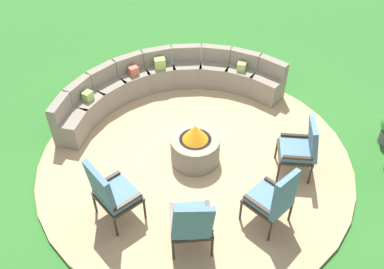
# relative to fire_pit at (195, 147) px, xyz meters

# --- Properties ---
(ground_plane) EXTENTS (24.00, 24.00, 0.00)m
(ground_plane) POSITION_rel_fire_pit_xyz_m (0.00, 0.00, -0.35)
(ground_plane) COLOR #2D6B28
(patio_circle) EXTENTS (5.24, 5.24, 0.06)m
(patio_circle) POSITION_rel_fire_pit_xyz_m (0.00, 0.00, -0.32)
(patio_circle) COLOR tan
(patio_circle) RESTS_ON ground_plane
(fire_pit) EXTENTS (0.81, 0.81, 0.75)m
(fire_pit) POSITION_rel_fire_pit_xyz_m (0.00, 0.00, 0.00)
(fire_pit) COLOR gray
(fire_pit) RESTS_ON patio_circle
(curved_stone_bench) EXTENTS (4.42, 1.73, 0.79)m
(curved_stone_bench) POSITION_rel_fire_pit_xyz_m (-0.10, 1.79, 0.03)
(curved_stone_bench) COLOR gray
(curved_stone_bench) RESTS_ON patio_circle
(lounge_chair_front_left) EXTENTS (0.75, 0.78, 1.14)m
(lounge_chair_front_left) POSITION_rel_fire_pit_xyz_m (-1.46, -0.85, 0.29)
(lounge_chair_front_left) COLOR #2D2319
(lounge_chair_front_left) RESTS_ON patio_circle
(lounge_chair_front_right) EXTENTS (0.66, 0.68, 1.05)m
(lounge_chair_front_right) POSITION_rel_fire_pit_xyz_m (-0.50, -1.60, 0.25)
(lounge_chair_front_right) COLOR #2D2319
(lounge_chair_front_right) RESTS_ON patio_circle
(lounge_chair_back_left) EXTENTS (0.73, 0.77, 1.09)m
(lounge_chair_back_left) POSITION_rel_fire_pit_xyz_m (0.69, -1.53, 0.26)
(lounge_chair_back_left) COLOR #2D2319
(lounge_chair_back_left) RESTS_ON patio_circle
(lounge_chair_back_right) EXTENTS (0.72, 0.72, 1.02)m
(lounge_chair_back_right) POSITION_rel_fire_pit_xyz_m (1.53, -0.68, 0.25)
(lounge_chair_back_right) COLOR #2D2319
(lounge_chair_back_right) RESTS_ON patio_circle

